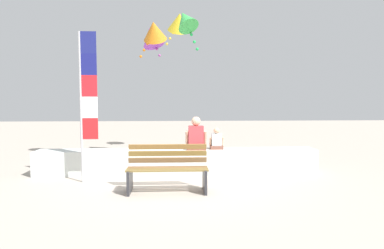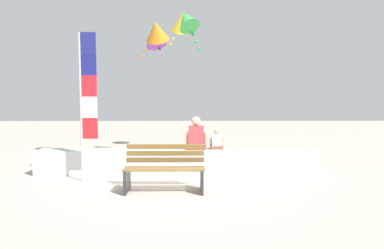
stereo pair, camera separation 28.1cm
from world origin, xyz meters
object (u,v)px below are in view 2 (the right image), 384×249
object	(u,v)px
person_child	(217,141)
kite_yellow	(182,22)
flag_banner	(86,95)
kite_green	(187,20)
park_bench	(165,170)
kite_purple	(154,37)
person_adult	(196,137)
kite_orange	(156,31)

from	to	relation	value
person_child	kite_yellow	bearing A→B (deg)	105.40
flag_banner	kite_green	bearing A→B (deg)	38.20
park_bench	flag_banner	bearing A→B (deg)	155.31
kite_green	kite_purple	bearing A→B (deg)	126.96
kite_purple	kite_green	size ratio (longest dim) A/B	0.92
person_adult	kite_green	distance (m)	3.12
flag_banner	kite_purple	bearing A→B (deg)	68.40
person_adult	kite_purple	bearing A→B (deg)	118.18
kite_orange	flag_banner	bearing A→B (deg)	-117.33
kite_orange	person_child	bearing A→B (deg)	-47.56
kite_green	kite_yellow	bearing A→B (deg)	93.70
person_child	kite_purple	distance (m)	4.02
flag_banner	kite_purple	size ratio (longest dim) A/B	3.08
person_adult	kite_purple	world-z (taller)	kite_purple
person_adult	kite_purple	size ratio (longest dim) A/B	0.76
flag_banner	kite_yellow	world-z (taller)	kite_yellow
person_child	kite_purple	bearing A→B (deg)	127.23
kite_orange	kite_green	bearing A→B (deg)	-42.77
kite_purple	person_adult	bearing A→B (deg)	-61.82
person_child	kite_yellow	xyz separation A→B (m)	(-0.86, 3.11, 3.52)
kite_purple	kite_orange	bearing A→B (deg)	-77.72
person_adult	person_child	xyz separation A→B (m)	(0.50, 0.00, -0.10)
kite_yellow	kite_green	bearing A→B (deg)	-86.30
flag_banner	kite_orange	bearing A→B (deg)	62.67
park_bench	person_child	distance (m)	1.97
person_adult	flag_banner	xyz separation A→B (m)	(-2.38, -0.77, 0.99)
park_bench	kite_green	size ratio (longest dim) A/B	1.38
kite_purple	kite_orange	world-z (taller)	kite_orange
park_bench	kite_orange	size ratio (longest dim) A/B	1.33
park_bench	kite_yellow	xyz separation A→B (m)	(0.29, 4.67, 3.88)
kite_yellow	kite_orange	size ratio (longest dim) A/B	1.02
flag_banner	kite_orange	distance (m)	3.37
person_adult	kite_orange	world-z (taller)	kite_orange
person_adult	kite_green	bearing A→B (deg)	103.17
kite_orange	kite_purple	bearing A→B (deg)	102.28
flag_banner	kite_yellow	size ratio (longest dim) A/B	2.66
kite_purple	person_child	bearing A→B (deg)	-52.77
flag_banner	kite_green	distance (m)	3.39
person_adult	kite_yellow	distance (m)	4.63
kite_purple	kite_orange	size ratio (longest dim) A/B	0.88
person_adult	kite_yellow	world-z (taller)	kite_yellow
park_bench	person_adult	world-z (taller)	person_adult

